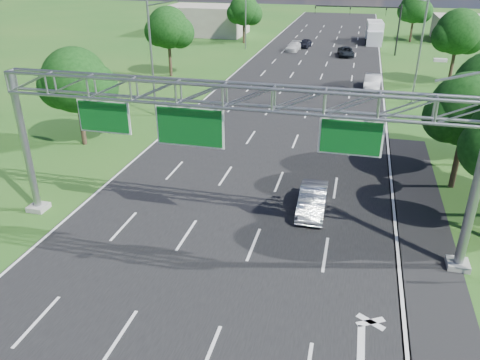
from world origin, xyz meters
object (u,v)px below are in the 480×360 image
(silver_sedan, at_px, (312,200))
(box_truck, at_px, (374,33))
(sign_gantry, at_px, (227,108))
(traffic_signal, at_px, (374,18))

(silver_sedan, bearing_deg, box_truck, 85.42)
(sign_gantry, relative_size, box_truck, 2.68)
(box_truck, bearing_deg, sign_gantry, -99.83)
(traffic_signal, distance_m, box_truck, 11.70)
(sign_gantry, xyz_separation_m, box_truck, (7.67, 64.12, -5.32))
(silver_sedan, bearing_deg, traffic_signal, 85.23)
(traffic_signal, relative_size, silver_sedan, 2.84)
(silver_sedan, distance_m, box_truck, 60.56)
(sign_gantry, relative_size, silver_sedan, 5.46)
(silver_sedan, xyz_separation_m, box_truck, (3.73, 60.43, 0.87))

